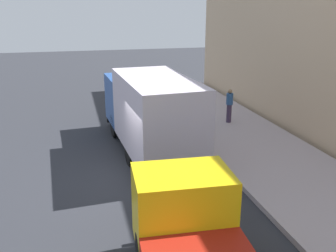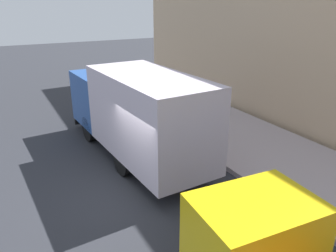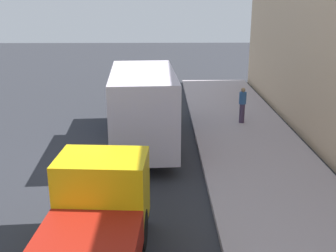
% 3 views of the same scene
% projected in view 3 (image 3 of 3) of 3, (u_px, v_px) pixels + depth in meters
% --- Properties ---
extents(ground, '(80.00, 80.00, 0.00)m').
position_uv_depth(ground, '(119.00, 167.00, 15.05)').
color(ground, '#2B2C32').
extents(sidewalk, '(4.39, 30.00, 0.18)m').
position_uv_depth(sidewalk, '(262.00, 164.00, 15.09)').
color(sidewalk, '#AFA2A7').
rests_on(sidewalk, ground).
extents(large_utility_truck, '(2.81, 7.92, 3.27)m').
position_uv_depth(large_utility_truck, '(143.00, 103.00, 16.79)').
color(large_utility_truck, '#244E9A').
rests_on(large_utility_truck, ground).
extents(small_flatbed_truck, '(2.47, 5.12, 2.28)m').
position_uv_depth(small_flatbed_truck, '(94.00, 226.00, 9.22)').
color(small_flatbed_truck, yellow).
rests_on(small_flatbed_truck, ground).
extents(pedestrian_walking, '(0.46, 0.46, 1.68)m').
position_uv_depth(pedestrian_walking, '(242.00, 104.00, 19.41)').
color(pedestrian_walking, '#40314A').
rests_on(pedestrian_walking, sidewalk).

